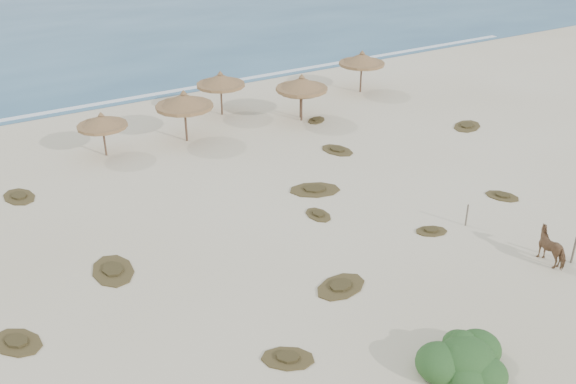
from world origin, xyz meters
name	(u,v)px	position (x,y,z in m)	size (l,w,h in m)	color
ground	(380,261)	(0.00, 0.00, 0.00)	(160.00, 160.00, 0.00)	beige
foam_line	(156,94)	(0.00, 26.00, 0.00)	(70.00, 0.60, 0.01)	white
palapa_1	(102,122)	(-6.45, 16.88, 2.04)	(3.18, 3.18, 2.63)	brown
palapa_2	(184,102)	(-1.61, 16.54, 2.48)	(4.12, 4.12, 3.19)	brown
palapa_3	(221,81)	(2.25, 19.63, 2.32)	(3.38, 3.38, 2.99)	brown
palapa_4	(301,88)	(6.41, 16.42, 2.04)	(3.59, 3.59, 2.63)	brown
palapa_5	(302,84)	(6.18, 15.92, 2.42)	(3.83, 3.83, 3.12)	brown
palapa_6	(362,60)	(13.10, 18.74, 2.40)	(4.32, 4.32, 3.10)	brown
horse	(553,247)	(6.07, -3.74, 0.71)	(0.77, 1.68, 1.42)	#8A613E
fence_post_near	(574,250)	(6.76, -4.25, 0.62)	(0.09, 0.09, 1.25)	#6D6252
fence_post_far	(467,215)	(5.27, 0.31, 0.54)	(0.08, 0.08, 1.08)	#6D6252
bush	(465,361)	(-1.82, -6.66, 0.47)	(3.19, 2.81, 1.43)	#38622A
scrub_0	(17,342)	(-14.02, 2.39, 0.05)	(2.19, 2.45, 0.16)	brown
scrub_1	(113,270)	(-9.81, 5.03, 0.05)	(1.87, 2.67, 0.16)	brown
scrub_2	(318,215)	(-0.02, 4.61, 0.05)	(1.02, 1.56, 0.16)	brown
scrub_3	(315,189)	(1.30, 6.92, 0.05)	(3.10, 2.64, 0.16)	brown
scrub_4	(502,196)	(8.95, 1.45, 0.05)	(1.74, 2.00, 0.16)	brown
scrub_5	(467,126)	(14.59, 9.45, 0.05)	(2.81, 2.43, 0.16)	brown
scrub_6	(19,197)	(-11.78, 13.94, 0.05)	(1.79, 2.38, 0.16)	brown
scrub_7	(337,150)	(5.26, 10.55, 0.05)	(1.85, 2.38, 0.16)	brown
scrub_9	(341,286)	(-2.50, -0.71, 0.05)	(2.53, 1.90, 0.16)	brown
scrub_10	(316,120)	(6.98, 15.34, 0.05)	(1.82, 1.68, 0.16)	brown
scrub_11	(288,358)	(-6.42, -3.17, 0.05)	(2.18, 2.03, 0.16)	brown
scrub_12	(431,231)	(3.52, 0.69, 0.05)	(1.72, 1.46, 0.16)	brown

